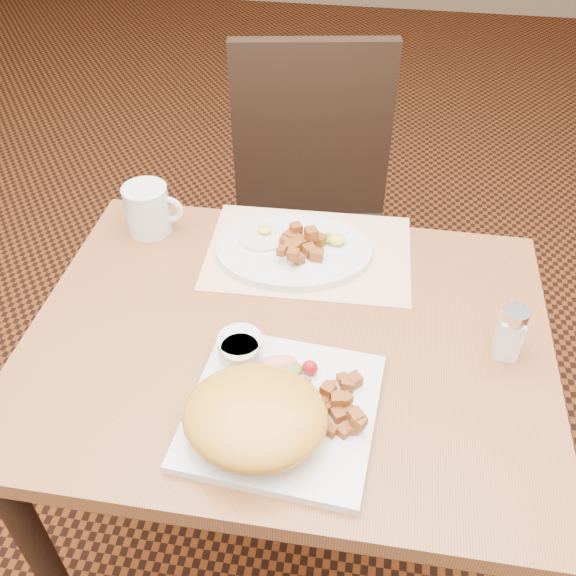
{
  "coord_description": "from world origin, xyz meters",
  "views": [
    {
      "loc": [
        0.12,
        -0.76,
        1.55
      ],
      "look_at": [
        -0.01,
        0.04,
        0.82
      ],
      "focal_mm": 40.0,
      "sensor_mm": 36.0,
      "label": 1
    }
  ],
  "objects_px": {
    "table": "(288,377)",
    "coffee_mug": "(149,209)",
    "plate_oval": "(294,251)",
    "plate_square": "(282,411)",
    "chair_far": "(312,214)",
    "salt_shaker": "(510,332)"
  },
  "relations": [
    {
      "from": "plate_square",
      "to": "coffee_mug",
      "type": "height_order",
      "value": "coffee_mug"
    },
    {
      "from": "plate_oval",
      "to": "coffee_mug",
      "type": "xyz_separation_m",
      "value": [
        -0.3,
        0.04,
        0.04
      ]
    },
    {
      "from": "plate_square",
      "to": "chair_far",
      "type": "bearing_deg",
      "value": 94.15
    },
    {
      "from": "chair_far",
      "to": "plate_oval",
      "type": "height_order",
      "value": "chair_far"
    },
    {
      "from": "salt_shaker",
      "to": "coffee_mug",
      "type": "distance_m",
      "value": 0.73
    },
    {
      "from": "plate_oval",
      "to": "salt_shaker",
      "type": "height_order",
      "value": "salt_shaker"
    },
    {
      "from": "chair_far",
      "to": "plate_oval",
      "type": "xyz_separation_m",
      "value": [
        0.02,
        -0.44,
        0.22
      ]
    },
    {
      "from": "table",
      "to": "salt_shaker",
      "type": "distance_m",
      "value": 0.4
    },
    {
      "from": "chair_far",
      "to": "salt_shaker",
      "type": "height_order",
      "value": "chair_far"
    },
    {
      "from": "chair_far",
      "to": "plate_square",
      "type": "distance_m",
      "value": 0.86
    },
    {
      "from": "plate_square",
      "to": "coffee_mug",
      "type": "distance_m",
      "value": 0.55
    },
    {
      "from": "table",
      "to": "chair_far",
      "type": "relative_size",
      "value": 0.93
    },
    {
      "from": "table",
      "to": "plate_oval",
      "type": "height_order",
      "value": "plate_oval"
    },
    {
      "from": "table",
      "to": "plate_square",
      "type": "distance_m",
      "value": 0.2
    },
    {
      "from": "plate_square",
      "to": "coffee_mug",
      "type": "relative_size",
      "value": 2.32
    },
    {
      "from": "table",
      "to": "coffee_mug",
      "type": "distance_m",
      "value": 0.44
    },
    {
      "from": "plate_oval",
      "to": "salt_shaker",
      "type": "xyz_separation_m",
      "value": [
        0.39,
        -0.2,
        0.04
      ]
    },
    {
      "from": "table",
      "to": "coffee_mug",
      "type": "height_order",
      "value": "coffee_mug"
    },
    {
      "from": "plate_oval",
      "to": "table",
      "type": "bearing_deg",
      "value": -83.94
    },
    {
      "from": "plate_square",
      "to": "plate_oval",
      "type": "xyz_separation_m",
      "value": [
        -0.04,
        0.38,
        0.0
      ]
    },
    {
      "from": "table",
      "to": "plate_square",
      "type": "relative_size",
      "value": 3.21
    },
    {
      "from": "chair_far",
      "to": "coffee_mug",
      "type": "bearing_deg",
      "value": 44.67
    }
  ]
}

